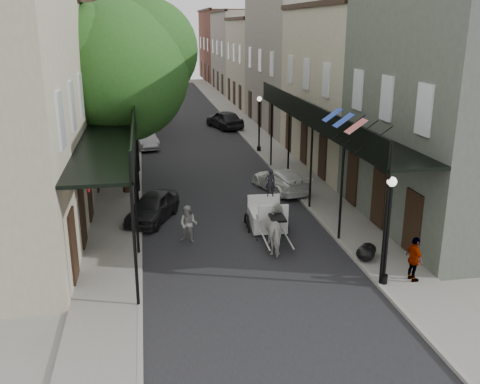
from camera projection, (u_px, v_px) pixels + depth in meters
name	position (u px, v px, depth m)	size (l,w,h in m)	color
ground	(252.00, 270.00, 19.19)	(140.00, 140.00, 0.00)	gray
road	(197.00, 148.00, 37.97)	(8.00, 90.00, 0.01)	black
sidewalk_left	(125.00, 150.00, 37.11)	(2.20, 90.00, 0.12)	gray
sidewalk_right	(265.00, 145.00, 38.79)	(2.20, 90.00, 0.12)	gray
building_row_left	(80.00, 64.00, 44.35)	(5.00, 80.00, 10.50)	#BAAE95
building_row_right	(281.00, 62.00, 47.23)	(5.00, 80.00, 10.50)	gray
gallery_left	(116.00, 127.00, 23.72)	(2.20, 18.05, 4.88)	black
gallery_right	(322.00, 121.00, 25.33)	(2.20, 18.05, 4.88)	black
tree_near	(128.00, 66.00, 26.10)	(7.31, 6.80, 9.63)	#382619
tree_far	(132.00, 61.00, 39.43)	(6.45, 6.00, 8.61)	#382619
lamppost_right_near	(388.00, 229.00, 17.38)	(0.32, 0.32, 3.71)	black
lamppost_left	(134.00, 176.00, 23.52)	(0.32, 0.32, 3.71)	black
lamppost_right_far	(259.00, 123.00, 36.16)	(0.32, 0.32, 3.71)	black
horse	(278.00, 229.00, 20.70)	(0.91, 2.00, 1.69)	beige
carriage	(266.00, 202.00, 23.11)	(1.83, 2.55, 2.83)	black
pedestrian_walking	(188.00, 224.00, 21.44)	(0.74, 0.58, 1.53)	#9D9E95
pedestrian_sidewalk_left	(122.00, 143.00, 34.89)	(1.15, 0.66, 1.77)	gray
pedestrian_sidewalk_right	(414.00, 259.00, 17.90)	(0.92, 0.38, 1.57)	gray
car_left_near	(153.00, 207.00, 23.85)	(1.49, 3.72, 1.27)	black
car_left_mid	(145.00, 139.00, 37.98)	(1.36, 3.91, 1.29)	gray
car_left_far	(148.00, 118.00, 46.25)	(2.25, 4.87, 1.35)	black
car_right_near	(280.00, 180.00, 28.08)	(1.68, 4.14, 1.20)	white
car_right_far	(225.00, 119.00, 45.07)	(1.82, 4.52, 1.54)	black
trash_bags	(367.00, 252.00, 19.74)	(0.94, 1.09, 0.58)	black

